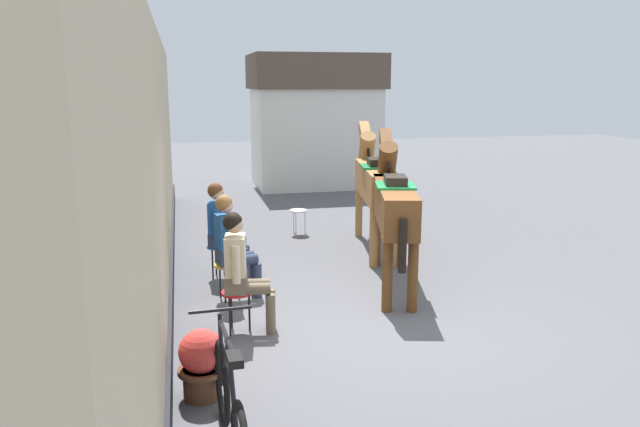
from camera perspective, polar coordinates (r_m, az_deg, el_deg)
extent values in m
plane|color=#56565B|center=(10.39, -0.04, -3.57)|extent=(40.00, 40.00, 0.00)
cube|color=#CCB793|center=(8.35, -15.06, 4.11)|extent=(0.30, 14.00, 3.40)
cube|color=black|center=(8.67, -14.39, -5.88)|extent=(0.34, 14.00, 0.36)
cube|color=silver|center=(17.06, -0.50, 6.97)|extent=(3.20, 2.40, 2.60)
cube|color=brown|center=(17.00, -0.52, 12.85)|extent=(3.40, 2.60, 0.90)
cylinder|color=red|center=(7.10, -7.66, -7.18)|extent=(0.34, 0.34, 0.03)
cylinder|color=black|center=(7.17, -6.48, -8.98)|extent=(0.02, 0.02, 0.45)
cylinder|color=black|center=(7.30, -8.11, -8.65)|extent=(0.02, 0.02, 0.45)
cylinder|color=black|center=(7.07, -8.24, -9.34)|extent=(0.02, 0.02, 0.45)
cube|color=brown|center=(7.06, -7.69, -6.30)|extent=(0.28, 0.35, 0.20)
cube|color=beige|center=(6.97, -7.76, -3.80)|extent=(0.27, 0.37, 0.44)
sphere|color=tan|center=(6.88, -7.84, -0.99)|extent=(0.20, 0.20, 0.20)
sphere|color=black|center=(6.88, -8.02, -0.75)|extent=(0.22, 0.22, 0.22)
cylinder|color=brown|center=(7.14, -6.11, -6.46)|extent=(0.40, 0.19, 0.13)
cylinder|color=brown|center=(7.24, -4.54, -8.70)|extent=(0.11, 0.11, 0.46)
cylinder|color=brown|center=(6.99, -6.15, -6.88)|extent=(0.40, 0.19, 0.13)
cylinder|color=brown|center=(7.09, -4.54, -9.15)|extent=(0.11, 0.11, 0.46)
cylinder|color=beige|center=(7.17, -7.49, -3.75)|extent=(0.09, 0.09, 0.42)
cylinder|color=beige|center=(6.79, -7.68, -4.66)|extent=(0.09, 0.09, 0.42)
cylinder|color=gold|center=(8.15, -8.48, -4.68)|extent=(0.34, 0.34, 0.03)
cylinder|color=black|center=(8.25, -7.49, -6.18)|extent=(0.02, 0.02, 0.45)
cylinder|color=black|center=(8.31, -9.12, -6.10)|extent=(0.02, 0.02, 0.45)
cylinder|color=black|center=(8.09, -8.68, -6.59)|extent=(0.02, 0.02, 0.45)
cube|color=#2D3851|center=(8.12, -8.51, -3.90)|extent=(0.30, 0.36, 0.20)
cube|color=#1E4C8C|center=(8.03, -8.58, -1.71)|extent=(0.28, 0.38, 0.44)
sphere|color=tan|center=(7.96, -8.66, 0.74)|extent=(0.20, 0.20, 0.20)
sphere|color=olive|center=(7.95, -8.80, 0.94)|extent=(0.22, 0.22, 0.22)
cylinder|color=#2D3851|center=(8.25, -7.37, -3.97)|extent=(0.40, 0.20, 0.13)
cylinder|color=#2D3851|center=(8.39, -6.06, -5.80)|extent=(0.11, 0.11, 0.46)
cylinder|color=#2D3851|center=(8.10, -7.05, -4.25)|extent=(0.40, 0.20, 0.13)
cylinder|color=#2D3851|center=(8.24, -5.72, -6.12)|extent=(0.11, 0.11, 0.46)
cylinder|color=#1E4C8C|center=(8.24, -8.80, -1.73)|extent=(0.09, 0.09, 0.42)
cylinder|color=#1E4C8C|center=(7.86, -8.04, -2.37)|extent=(0.09, 0.09, 0.42)
cylinder|color=#194C99|center=(9.07, -9.26, -2.99)|extent=(0.34, 0.34, 0.03)
cylinder|color=black|center=(9.11, -8.35, -4.46)|extent=(0.02, 0.02, 0.45)
cylinder|color=black|center=(9.26, -9.49, -4.22)|extent=(0.02, 0.02, 0.45)
cylinder|color=black|center=(9.04, -9.80, -4.64)|extent=(0.02, 0.02, 0.45)
cube|color=#2D3851|center=(9.04, -9.29, -2.28)|extent=(0.31, 0.37, 0.20)
cube|color=#1E4C8C|center=(8.97, -9.36, -0.30)|extent=(0.30, 0.39, 0.44)
sphere|color=tan|center=(8.91, -9.43, 1.90)|extent=(0.20, 0.20, 0.20)
sphere|color=#593319|center=(8.90, -9.56, 2.09)|extent=(0.22, 0.22, 0.22)
cylinder|color=#2D3851|center=(9.10, -8.00, -2.48)|extent=(0.40, 0.22, 0.13)
cylinder|color=#2D3851|center=(9.14, -6.77, -4.32)|extent=(0.11, 0.11, 0.46)
cylinder|color=#2D3851|center=(8.95, -8.18, -2.74)|extent=(0.40, 0.22, 0.13)
cylinder|color=#2D3851|center=(8.99, -6.93, -4.60)|extent=(0.11, 0.11, 0.46)
cylinder|color=#1E4C8C|center=(9.17, -8.98, -0.34)|extent=(0.09, 0.09, 0.42)
cylinder|color=#1E4C8C|center=(8.79, -9.47, -0.90)|extent=(0.09, 0.09, 0.42)
cube|color=brown|center=(8.46, 6.79, 0.83)|extent=(0.96, 2.24, 0.52)
cylinder|color=brown|center=(9.55, 5.21, -2.21)|extent=(0.13, 0.13, 0.90)
cylinder|color=brown|center=(9.58, 7.06, -2.21)|extent=(0.13, 0.13, 0.90)
cylinder|color=brown|center=(7.69, 6.18, -5.74)|extent=(0.13, 0.13, 0.90)
cylinder|color=brown|center=(7.73, 8.48, -5.73)|extent=(0.13, 0.13, 0.90)
cylinder|color=brown|center=(9.58, 6.17, 4.51)|extent=(0.42, 0.68, 0.73)
cube|color=brown|center=(9.88, 6.05, 6.53)|extent=(0.30, 0.56, 0.40)
cube|color=black|center=(9.54, 6.20, 5.33)|extent=(0.19, 0.62, 0.48)
cylinder|color=black|center=(7.41, 7.56, -2.95)|extent=(0.12, 0.12, 0.65)
cube|color=#197238|center=(8.31, 6.90, 2.56)|extent=(0.63, 0.70, 0.03)
cube|color=black|center=(8.30, 6.91, 3.04)|extent=(0.38, 0.49, 0.12)
cube|color=#9E6B38|center=(10.32, 5.12, 2.88)|extent=(0.80, 2.24, 0.52)
cylinder|color=#9E6B38|center=(11.39, 3.58, 0.12)|extent=(0.13, 0.13, 0.90)
cylinder|color=#9E6B38|center=(11.43, 5.12, 0.14)|extent=(0.13, 0.13, 0.90)
cylinder|color=#9E6B38|center=(9.51, 4.93, -2.27)|extent=(0.13, 0.13, 0.90)
cylinder|color=#9E6B38|center=(9.56, 6.77, -2.24)|extent=(0.13, 0.13, 0.90)
cylinder|color=#9E6B38|center=(11.45, 4.30, 5.75)|extent=(0.38, 0.67, 0.73)
cube|color=#9E6B38|center=(11.76, 4.11, 7.42)|extent=(0.27, 0.55, 0.40)
cube|color=black|center=(11.42, 4.32, 6.44)|extent=(0.14, 0.63, 0.48)
cylinder|color=black|center=(9.26, 6.08, 0.08)|extent=(0.12, 0.12, 0.65)
cube|color=#197238|center=(10.18, 5.22, 4.32)|extent=(0.59, 0.67, 0.03)
cube|color=black|center=(10.18, 5.23, 4.71)|extent=(0.35, 0.48, 0.12)
cylinder|color=brown|center=(5.87, -10.71, -14.95)|extent=(0.34, 0.34, 0.28)
cylinder|color=brown|center=(5.82, -10.76, -13.90)|extent=(0.43, 0.43, 0.04)
sphere|color=red|center=(5.75, -10.83, -12.28)|extent=(0.40, 0.40, 0.40)
torus|color=black|center=(5.37, -8.95, -15.02)|extent=(0.09, 0.71, 0.71)
cylinder|color=black|center=(4.98, -8.66, -13.31)|extent=(0.06, 0.50, 0.60)
cylinder|color=black|center=(4.63, -8.00, -15.66)|extent=(0.05, 0.36, 0.55)
cylinder|color=black|center=(4.72, -8.51, -11.22)|extent=(0.08, 0.80, 0.09)
cylinder|color=black|center=(5.22, -9.02, -12.21)|extent=(0.04, 0.09, 0.60)
cylinder|color=black|center=(5.06, -9.12, -8.70)|extent=(0.50, 0.05, 0.03)
cube|color=black|center=(4.35, -7.82, -13.06)|extent=(0.11, 0.20, 0.06)
cylinder|color=white|center=(11.53, -2.01, 0.26)|extent=(0.32, 0.32, 0.03)
cylinder|color=silver|center=(11.61, -1.37, -0.82)|extent=(0.02, 0.02, 0.43)
cylinder|color=silver|center=(11.68, -2.42, -0.75)|extent=(0.02, 0.02, 0.43)
cylinder|color=silver|center=(11.46, -2.22, -0.99)|extent=(0.02, 0.02, 0.43)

